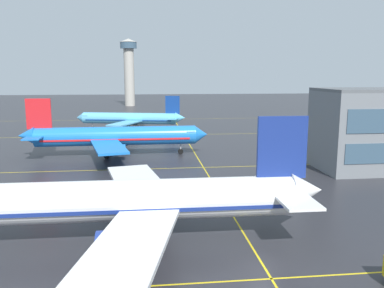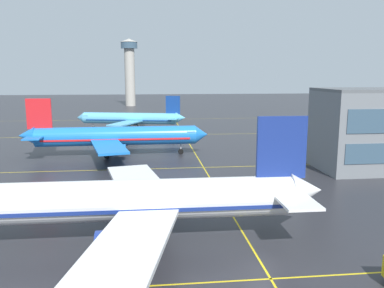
{
  "view_description": "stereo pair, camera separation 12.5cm",
  "coord_description": "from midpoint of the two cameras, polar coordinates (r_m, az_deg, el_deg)",
  "views": [
    {
      "loc": [
        -9.58,
        -30.08,
        16.07
      ],
      "look_at": [
        -2.95,
        28.32,
        5.68
      ],
      "focal_mm": 36.73,
      "sensor_mm": 36.0,
      "label": 1
    },
    {
      "loc": [
        -9.45,
        -30.09,
        16.07
      ],
      "look_at": [
        -2.95,
        28.32,
        5.68
      ],
      "focal_mm": 36.73,
      "sensor_mm": 36.0,
      "label": 2
    }
  ],
  "objects": [
    {
      "name": "ground_plane",
      "position": [
        35.41,
        10.32,
        -17.14
      ],
      "size": [
        600.0,
        600.0,
        0.0
      ],
      "primitive_type": "plane",
      "color": "#28282D"
    },
    {
      "name": "airliner_front_gate",
      "position": [
        38.52,
        -9.15,
        -8.14
      ],
      "size": [
        38.94,
        33.71,
        12.15
      ],
      "color": "white",
      "rests_on": "ground"
    },
    {
      "name": "airliner_second_row",
      "position": [
        79.72,
        -11.27,
        1.09
      ],
      "size": [
        37.12,
        32.14,
        11.58
      ],
      "color": "blue",
      "rests_on": "ground"
    },
    {
      "name": "airliner_third_row",
      "position": [
        116.16,
        -8.93,
        3.67
      ],
      "size": [
        32.32,
        27.47,
        10.13
      ],
      "color": "#5BB7E5",
      "rests_on": "ground"
    },
    {
      "name": "taxiway_markings",
      "position": [
        87.79,
        -0.14,
        -0.52
      ],
      "size": [
        127.24,
        169.23,
        0.01
      ],
      "color": "yellow",
      "rests_on": "ground"
    },
    {
      "name": "control_tower",
      "position": [
        208.26,
        -9.15,
        11.0
      ],
      "size": [
        8.82,
        8.82,
        34.21
      ],
      "color": "#ADA89E",
      "rests_on": "ground"
    }
  ]
}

